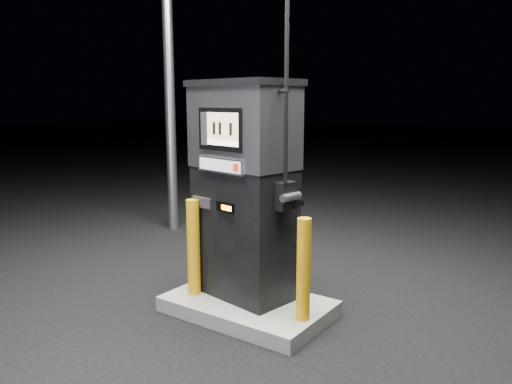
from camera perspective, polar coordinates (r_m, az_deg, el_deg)
The scene contains 5 objects.
ground at distance 5.19m, azimuth -0.89°, elevation -13.66°, with size 80.00×80.00×0.00m, color black.
pump_island at distance 5.16m, azimuth -0.90°, elevation -12.90°, with size 1.60×1.00×0.15m, color slate.
fuel_dispenser at distance 4.96m, azimuth -1.36°, elevation 0.46°, with size 1.24×0.81×4.48m.
bollard_left at distance 5.15m, azimuth -7.16°, elevation -6.27°, with size 0.13×0.13×0.99m, color orange.
bollard_right at distance 4.55m, azimuth 5.46°, elevation -8.81°, with size 0.13×0.13×0.95m, color orange.
Camera 1 is at (2.79, -3.83, 2.12)m, focal length 35.00 mm.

